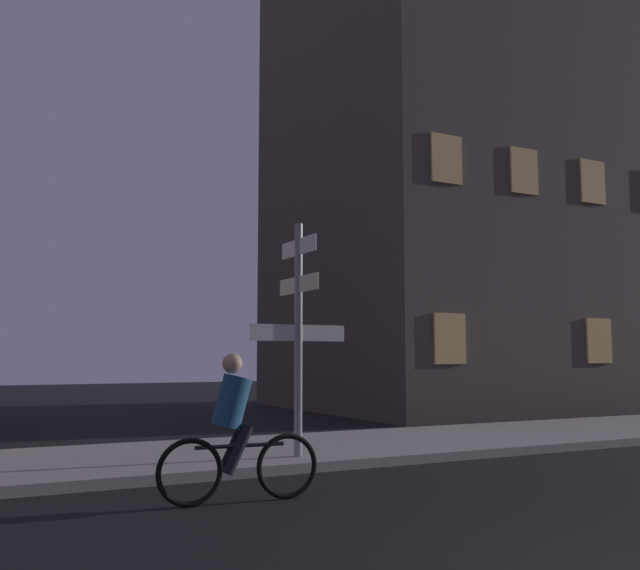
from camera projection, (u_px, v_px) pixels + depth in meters
name	position (u px, v px, depth m)	size (l,w,h in m)	color
sidewalk_kerb	(254.00, 453.00, 11.07)	(40.00, 3.46, 0.14)	#9E9991
signpost	(298.00, 321.00, 10.42)	(1.52, 1.28, 3.41)	gray
cyclist	(236.00, 433.00, 7.69)	(1.82, 0.35, 1.61)	black
building_right_block	(483.00, 162.00, 23.57)	(12.41, 9.03, 16.04)	#4C443D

